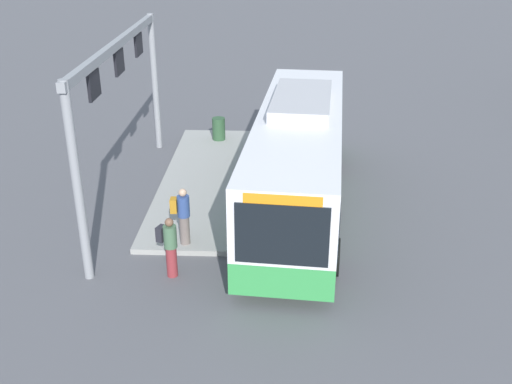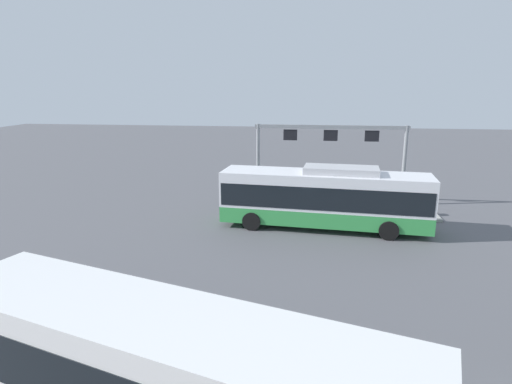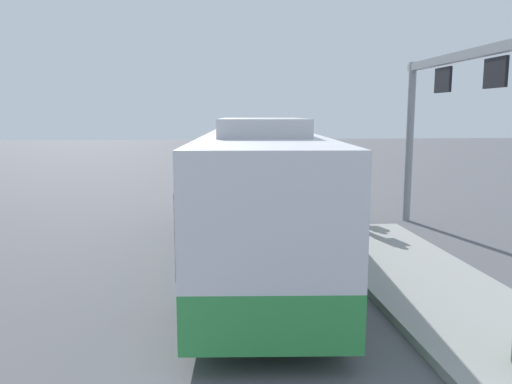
{
  "view_description": "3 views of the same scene",
  "coord_description": "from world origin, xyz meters",
  "views": [
    {
      "loc": [
        17.38,
        -0.51,
        8.62
      ],
      "look_at": [
        1.8,
        -1.23,
        1.35
      ],
      "focal_mm": 42.5,
      "sensor_mm": 36.0,
      "label": 1
    },
    {
      "loc": [
        0.75,
        22.65,
        7.6
      ],
      "look_at": [
        3.83,
        -0.73,
        1.74
      ],
      "focal_mm": 29.9,
      "sensor_mm": 36.0,
      "label": 2
    },
    {
      "loc": [
        -11.82,
        1.34,
        3.55
      ],
      "look_at": [
        3.24,
        -0.23,
        1.22
      ],
      "focal_mm": 35.58,
      "sensor_mm": 36.0,
      "label": 3
    }
  ],
  "objects": [
    {
      "name": "trash_bin",
      "position": [
        -5.76,
        -3.08,
        0.61
      ],
      "size": [
        0.52,
        0.52,
        0.9
      ],
      "primitive_type": "cylinder",
      "color": "#2D5133",
      "rests_on": "platform_curb"
    },
    {
      "name": "person_waiting_near",
      "position": [
        2.72,
        -3.2,
        1.05
      ],
      "size": [
        0.35,
        0.53,
        1.67
      ],
      "rotation": [
        0.0,
        0.0,
        1.59
      ],
      "color": "slate",
      "rests_on": "platform_curb"
    },
    {
      "name": "platform_curb",
      "position": [
        -1.85,
        -3.23,
        0.08
      ],
      "size": [
        10.0,
        2.8,
        0.16
      ],
      "primitive_type": "cube",
      "color": "#9E9E99",
      "rests_on": "ground"
    },
    {
      "name": "ground_plane",
      "position": [
        0.0,
        0.0,
        0.0
      ],
      "size": [
        120.0,
        120.0,
        0.0
      ],
      "primitive_type": "plane",
      "color": "#56565B"
    },
    {
      "name": "person_boarding",
      "position": [
        4.13,
        -3.32,
        0.89
      ],
      "size": [
        0.49,
        0.6,
        1.67
      ],
      "rotation": [
        0.0,
        0.0,
        1.18
      ],
      "color": "maroon",
      "rests_on": "ground"
    },
    {
      "name": "platform_sign_gantry",
      "position": [
        -0.44,
        -5.43,
        3.78
      ],
      "size": [
        9.9,
        0.24,
        5.2
      ],
      "color": "gray",
      "rests_on": "ground"
    },
    {
      "name": "bus_background_right",
      "position": [
        3.71,
        15.21,
        1.78
      ],
      "size": [
        11.37,
        5.59,
        3.1
      ],
      "rotation": [
        0.0,
        0.0,
        2.85
      ],
      "color": "teal",
      "rests_on": "ground"
    },
    {
      "name": "bus_main",
      "position": [
        -0.01,
        0.0,
        1.81
      ],
      "size": [
        11.33,
        3.47,
        3.46
      ],
      "rotation": [
        0.0,
        0.0,
        -0.09
      ],
      "color": "green",
      "rests_on": "ground"
    }
  ]
}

